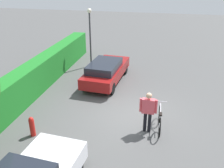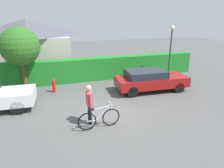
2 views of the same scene
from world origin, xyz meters
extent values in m
plane|color=#4F4F4F|center=(0.00, 0.00, 0.00)|extent=(60.00, 60.00, 0.00)
cube|color=#1E7725|center=(0.00, 5.34, 0.78)|extent=(16.64, 0.90, 1.56)
cylinder|color=black|center=(-3.95, 2.65, 0.32)|extent=(0.66, 0.23, 0.64)
cube|color=maroon|center=(3.26, 2.02, 0.59)|extent=(4.36, 1.97, 0.57)
cube|color=#1E232D|center=(2.88, 2.05, 1.08)|extent=(2.39, 1.63, 0.40)
cylinder|color=black|center=(4.76, 2.66, 0.31)|extent=(0.63, 0.22, 0.62)
cylinder|color=black|center=(4.65, 1.18, 0.31)|extent=(0.63, 0.22, 0.62)
cylinder|color=black|center=(1.87, 2.87, 0.31)|extent=(0.63, 0.22, 0.62)
cylinder|color=black|center=(1.77, 1.38, 0.31)|extent=(0.63, 0.22, 0.62)
torus|color=black|center=(-0.32, -1.10, 0.37)|extent=(0.75, 0.08, 0.75)
torus|color=black|center=(-1.32, -1.15, 0.37)|extent=(0.75, 0.08, 0.75)
cylinder|color=silver|center=(-0.63, -1.12, 0.65)|extent=(0.64, 0.07, 0.61)
cylinder|color=silver|center=(-1.04, -1.14, 0.59)|extent=(0.23, 0.05, 0.49)
cylinder|color=silver|center=(-0.75, -1.12, 0.85)|extent=(0.77, 0.07, 0.12)
cylinder|color=silver|center=(-1.13, -1.14, 0.37)|extent=(0.38, 0.05, 0.05)
cylinder|color=silver|center=(-0.32, -1.10, 0.66)|extent=(0.04, 0.04, 0.56)
cube|color=black|center=(-1.14, -1.14, 0.86)|extent=(0.22, 0.11, 0.06)
cylinder|color=silver|center=(-0.32, -1.10, 0.97)|extent=(0.05, 0.50, 0.03)
cylinder|color=black|center=(-1.10, -0.57, 0.42)|extent=(0.13, 0.13, 0.83)
cylinder|color=black|center=(-1.10, -0.75, 0.42)|extent=(0.13, 0.13, 0.83)
cube|color=#DB4C56|center=(-1.10, -0.66, 1.13)|extent=(0.21, 0.49, 0.59)
sphere|color=tan|center=(-1.10, -0.66, 1.57)|extent=(0.23, 0.23, 0.23)
cylinder|color=#DB4C56|center=(-1.09, -0.37, 1.14)|extent=(0.09, 0.09, 0.56)
cylinder|color=#DB4C56|center=(-1.11, -0.95, 1.14)|extent=(0.09, 0.09, 0.56)
cylinder|color=#38383D|center=(5.53, 3.64, 1.73)|extent=(0.10, 0.10, 3.46)
sphere|color=#F2EDCC|center=(5.53, 3.64, 3.58)|extent=(0.28, 0.28, 0.28)
cylinder|color=red|center=(-2.32, 3.59, 0.35)|extent=(0.20, 0.20, 0.70)
sphere|color=red|center=(-2.32, 3.59, 0.72)|extent=(0.18, 0.18, 0.18)
camera|label=1|loc=(-9.24, -1.05, 5.74)|focal=39.23mm
camera|label=2|loc=(-2.54, -7.86, 4.20)|focal=31.48mm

